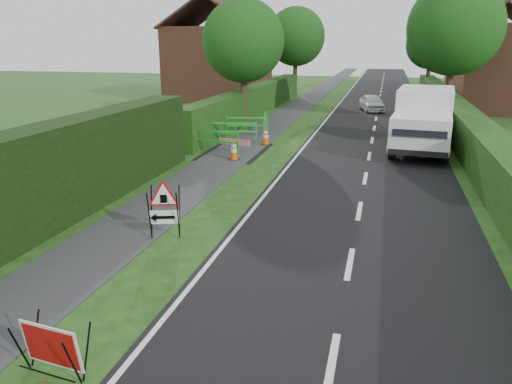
{
  "coord_description": "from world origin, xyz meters",
  "views": [
    {
      "loc": [
        2.98,
        -8.7,
        4.46
      ],
      "look_at": [
        -0.08,
        3.18,
        0.75
      ],
      "focal_mm": 35.0,
      "sensor_mm": 36.0,
      "label": 1
    }
  ],
  "objects_px": {
    "triangle_sign": "(162,205)",
    "works_van": "(423,119)",
    "hatchback_car": "(372,103)",
    "red_rect_sign": "(51,347)"
  },
  "relations": [
    {
      "from": "triangle_sign",
      "to": "works_van",
      "type": "relative_size",
      "value": 0.21
    },
    {
      "from": "works_van",
      "to": "hatchback_car",
      "type": "relative_size",
      "value": 1.81
    },
    {
      "from": "triangle_sign",
      "to": "hatchback_car",
      "type": "distance_m",
      "value": 24.54
    },
    {
      "from": "red_rect_sign",
      "to": "triangle_sign",
      "type": "distance_m",
      "value": 5.08
    },
    {
      "from": "hatchback_car",
      "to": "works_van",
      "type": "bearing_deg",
      "value": -92.63
    },
    {
      "from": "red_rect_sign",
      "to": "works_van",
      "type": "height_order",
      "value": "works_van"
    },
    {
      "from": "works_van",
      "to": "triangle_sign",
      "type": "bearing_deg",
      "value": -112.7
    },
    {
      "from": "works_van",
      "to": "hatchback_car",
      "type": "distance_m",
      "value": 12.72
    },
    {
      "from": "triangle_sign",
      "to": "hatchback_car",
      "type": "xyz_separation_m",
      "value": [
        3.96,
        24.22,
        -0.29
      ]
    },
    {
      "from": "triangle_sign",
      "to": "works_van",
      "type": "xyz_separation_m",
      "value": [
        6.4,
        11.77,
        0.52
      ]
    }
  ]
}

